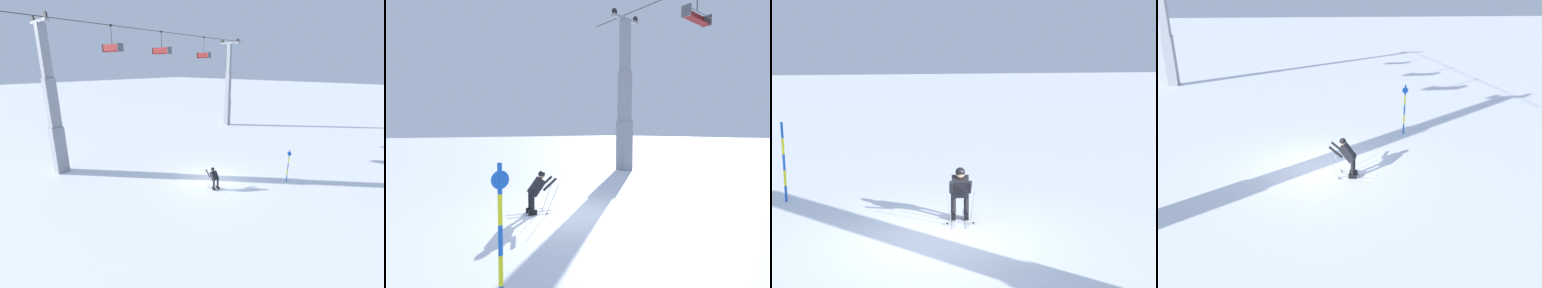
% 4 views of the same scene
% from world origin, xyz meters
% --- Properties ---
extents(ground_plane, '(260.00, 260.00, 0.00)m').
position_xyz_m(ground_plane, '(0.00, 0.00, 0.00)').
color(ground_plane, white).
extents(skier_carving_main, '(0.98, 1.77, 1.60)m').
position_xyz_m(skier_carving_main, '(-0.87, -0.99, 0.84)').
color(skier_carving_main, white).
rests_on(skier_carving_main, ground_plane).
extents(lift_tower_near, '(0.86, 2.66, 11.19)m').
position_xyz_m(lift_tower_near, '(-6.36, 9.63, 4.60)').
color(lift_tower_near, gray).
rests_on(lift_tower_near, ground_plane).
extents(chairlift_seat_nearest, '(0.61, 2.33, 2.11)m').
position_xyz_m(chairlift_seat_nearest, '(-1.09, 9.63, 9.29)').
color(chairlift_seat_nearest, black).
extents(trail_marker_pole, '(0.07, 0.28, 2.32)m').
position_xyz_m(trail_marker_pole, '(3.43, -4.20, 1.24)').
color(trail_marker_pole, blue).
rests_on(trail_marker_pole, ground_plane).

